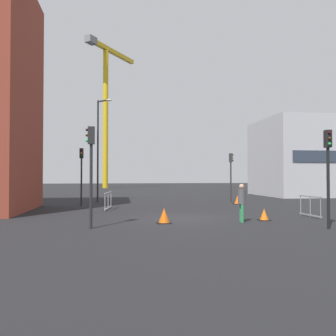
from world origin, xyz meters
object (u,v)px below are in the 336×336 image
(traffic_light_verge, at_px, (91,160))
(traffic_light_far, at_px, (231,169))
(streetlamp_tall, at_px, (99,143))
(pedestrian_walking, at_px, (242,200))
(traffic_cone_striped, at_px, (264,215))
(traffic_light_corner, at_px, (328,162))
(traffic_cone_orange, at_px, (238,200))
(traffic_light_crosswalk, at_px, (81,167))
(traffic_cone_by_barrier, at_px, (164,216))
(construction_crane, at_px, (106,97))

(traffic_light_verge, bearing_deg, traffic_light_far, 52.28)
(streetlamp_tall, xyz_separation_m, pedestrian_walking, (7.13, -13.15, -3.68))
(traffic_light_verge, distance_m, traffic_cone_striped, 8.46)
(traffic_light_corner, bearing_deg, traffic_cone_orange, 87.71)
(traffic_light_far, bearing_deg, traffic_light_corner, -92.76)
(traffic_light_verge, relative_size, traffic_light_crosswalk, 1.01)
(traffic_cone_by_barrier, height_order, traffic_cone_striped, traffic_cone_by_barrier)
(traffic_light_verge, height_order, traffic_cone_orange, traffic_light_verge)
(traffic_light_verge, bearing_deg, streetlamp_tall, 91.89)
(traffic_light_verge, relative_size, pedestrian_walking, 2.35)
(traffic_cone_orange, bearing_deg, streetlamp_tall, 162.26)
(traffic_cone_orange, bearing_deg, traffic_light_far, 84.60)
(traffic_cone_by_barrier, relative_size, traffic_cone_striped, 1.22)
(traffic_light_crosswalk, distance_m, traffic_cone_by_barrier, 10.94)
(construction_crane, bearing_deg, traffic_cone_by_barrier, -84.62)
(traffic_light_crosswalk, bearing_deg, traffic_cone_by_barrier, -64.38)
(traffic_light_verge, bearing_deg, pedestrian_walking, 8.53)
(traffic_light_corner, distance_m, traffic_cone_by_barrier, 7.18)
(pedestrian_walking, bearing_deg, construction_crane, 99.78)
(construction_crane, relative_size, traffic_light_crosswalk, 6.05)
(pedestrian_walking, relative_size, traffic_cone_by_barrier, 2.59)
(construction_crane, distance_m, traffic_light_corner, 50.32)
(traffic_light_far, xyz_separation_m, traffic_light_crosswalk, (-11.59, -2.25, 0.07))
(streetlamp_tall, bearing_deg, traffic_light_corner, -57.64)
(streetlamp_tall, xyz_separation_m, traffic_cone_orange, (10.35, -3.31, -4.39))
(pedestrian_walking, bearing_deg, traffic_light_verge, -171.47)
(traffic_light_verge, xyz_separation_m, traffic_cone_orange, (9.88, 10.84, -2.43))
(traffic_light_crosswalk, bearing_deg, traffic_cone_orange, 0.21)
(construction_crane, bearing_deg, traffic_light_crosswalk, -90.63)
(pedestrian_walking, relative_size, traffic_cone_orange, 2.63)
(streetlamp_tall, distance_m, traffic_light_far, 10.81)
(streetlamp_tall, height_order, pedestrian_walking, streetlamp_tall)
(traffic_light_verge, height_order, traffic_cone_striped, traffic_light_verge)
(traffic_light_far, distance_m, traffic_cone_orange, 3.22)
(traffic_light_verge, height_order, traffic_light_crosswalk, traffic_light_verge)
(traffic_light_corner, bearing_deg, traffic_light_verge, 171.46)
(streetlamp_tall, height_order, traffic_cone_orange, streetlamp_tall)
(traffic_light_corner, xyz_separation_m, traffic_cone_by_barrier, (-6.27, 2.59, -2.34))
(traffic_light_crosswalk, height_order, traffic_cone_striped, traffic_light_crosswalk)
(traffic_light_corner, bearing_deg, traffic_light_far, 87.24)
(traffic_light_far, bearing_deg, traffic_cone_striped, -100.53)
(streetlamp_tall, relative_size, traffic_cone_striped, 14.80)
(construction_crane, height_order, traffic_light_verge, construction_crane)
(traffic_light_far, relative_size, traffic_cone_by_barrier, 5.84)
(traffic_light_crosswalk, bearing_deg, pedestrian_walking, -50.23)
(traffic_light_verge, height_order, traffic_light_corner, traffic_light_verge)
(traffic_cone_by_barrier, bearing_deg, traffic_cone_striped, 3.79)
(traffic_light_verge, bearing_deg, traffic_cone_striped, 10.66)
(streetlamp_tall, relative_size, traffic_cone_orange, 12.35)
(construction_crane, xyz_separation_m, pedestrian_walking, (7.77, -45.10, -14.48))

